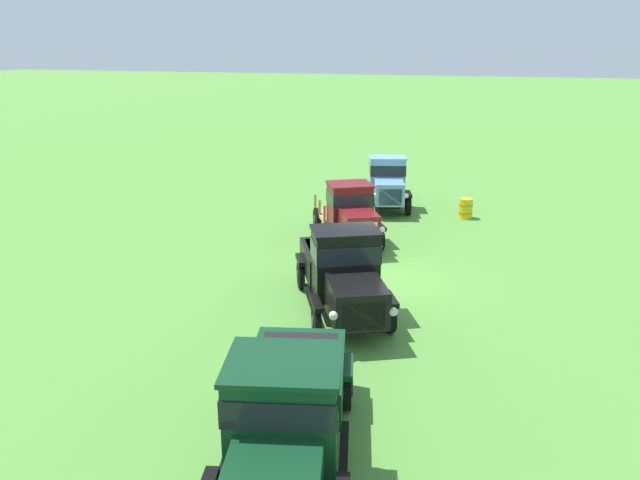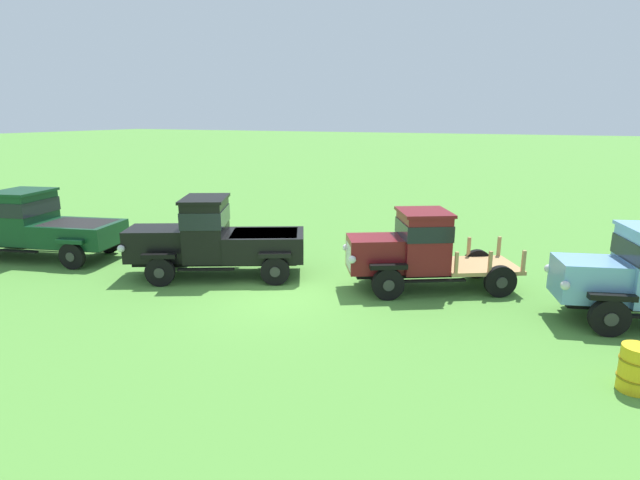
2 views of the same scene
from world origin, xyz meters
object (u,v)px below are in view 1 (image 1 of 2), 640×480
(vintage_truck_foreground_near, at_px, (287,412))
(vintage_truck_second_in_line, at_px, (343,271))
(vintage_truck_far_side, at_px, (387,183))
(oil_drum_beside_row, at_px, (466,208))
(vintage_truck_midrow_center, at_px, (351,213))

(vintage_truck_foreground_near, relative_size, vintage_truck_second_in_line, 1.11)
(vintage_truck_foreground_near, distance_m, vintage_truck_far_side, 17.05)
(vintage_truck_foreground_near, xyz_separation_m, oil_drum_beside_row, (16.54, -1.45, -0.71))
(vintage_truck_far_side, bearing_deg, vintage_truck_foreground_near, -173.87)
(vintage_truck_midrow_center, bearing_deg, vintage_truck_foreground_near, -170.16)
(vintage_truck_far_side, bearing_deg, vintage_truck_midrow_center, 177.19)
(oil_drum_beside_row, bearing_deg, vintage_truck_far_side, 82.91)
(vintage_truck_far_side, relative_size, oil_drum_beside_row, 5.89)
(vintage_truck_far_side, xyz_separation_m, oil_drum_beside_row, (-0.41, -3.27, -0.71))
(vintage_truck_far_side, height_order, oil_drum_beside_row, vintage_truck_far_side)
(vintage_truck_foreground_near, bearing_deg, vintage_truck_midrow_center, 9.84)
(vintage_truck_midrow_center, height_order, oil_drum_beside_row, vintage_truck_midrow_center)
(vintage_truck_second_in_line, distance_m, oil_drum_beside_row, 10.39)
(vintage_truck_midrow_center, bearing_deg, vintage_truck_far_side, -2.81)
(vintage_truck_second_in_line, xyz_separation_m, vintage_truck_midrow_center, (5.49, 1.24, -0.00))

